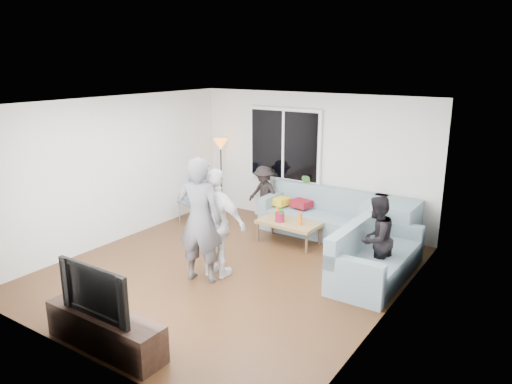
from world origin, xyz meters
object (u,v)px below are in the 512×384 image
Objects in this scene: spectator_back at (264,194)px; sofa_right_section at (378,251)px; player_right at (217,224)px; tv_console at (105,331)px; television at (101,288)px; side_chair at (191,201)px; player_left at (200,220)px; spectator_right at (376,239)px; sofa_back_section at (321,212)px; floor_lamp at (221,175)px; coffee_table at (288,232)px.

sofa_right_section is at bearing -13.98° from spectator_back.
player_right is 1.05× the size of tv_console.
television is at bearing -68.56° from spectator_back.
player_right is 2.23m from television.
player_left is (1.90, -1.97, 0.51)m from side_chair.
television is (-1.93, -3.39, 0.09)m from spectator_right.
player_right is at bearing -100.91° from sofa_back_section.
floor_lamp is (-2.51, 0.20, 0.36)m from sofa_back_section.
tv_console is at bearing 151.18° from sofa_right_section.
television is (2.14, -3.96, 0.32)m from side_chair.
spectator_back reaches higher than television.
sofa_right_section is 4.10m from side_chair.
sofa_back_section is 4.79m from tv_console.
floor_lamp is 1.35× the size of spectator_back.
coffee_table is 0.71× the size of floor_lamp.
player_right is at bearing -133.75° from player_left.
player_right is 2.36m from spectator_right.
spectator_right is (1.84, -0.64, 0.46)m from coffee_table.
spectator_right is at bearing 60.41° from tv_console.
player_left reaches higher than sofa_back_section.
spectator_back is (-2.86, 1.30, 0.15)m from sofa_right_section.
sofa_right_section reaches higher than tv_console.
floor_lamp is at bearing 70.12° from sofa_right_section.
player_right is 2.31m from tv_console.
sofa_right_section is 1.92m from coffee_table.
spectator_right is 3.93m from tv_console.
coffee_table is at bearing 2.60° from side_chair.
floor_lamp is 0.97× the size of tv_console.
sofa_back_section is 1.37× the size of player_right.
floor_lamp is 0.93× the size of player_right.
tv_console is at bearing 88.24° from player_right.
spectator_back is at bearing -77.25° from player_right.
floor_lamp is at bearing 90.75° from side_chair.
spectator_right is at bearing 60.41° from television.
sofa_right_section reaches higher than coffee_table.
coffee_table is at bearing -96.31° from spectator_right.
sofa_right_section is (1.56, -1.27, 0.00)m from sofa_back_section.
floor_lamp is (-2.23, 0.94, 0.58)m from coffee_table.
coffee_table is 2.20m from player_left.
player_right is (2.02, -2.75, 0.06)m from floor_lamp.
television is at bearing -91.28° from coffee_table.
player_right is (-2.05, -1.28, 0.41)m from sofa_right_section.
coffee_table is 0.66× the size of player_right.
side_chair is at bearing -62.61° from player_left.
player_left reaches higher than spectator_right.
coffee_table is 1.03× the size of television.
floor_lamp is 4.37m from spectator_right.
sofa_back_section is 2.09m from spectator_right.
side_chair is 1.48m from spectator_back.
player_left reaches higher than coffee_table.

